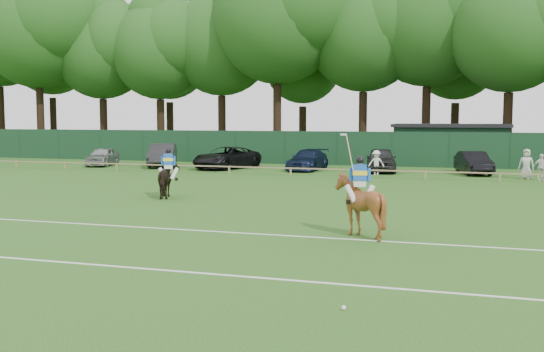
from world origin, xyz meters
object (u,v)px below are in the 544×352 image
at_px(estate_black, 474,163).
at_px(suv_black, 227,158).
at_px(sedan_grey, 162,155).
at_px(polo_ball, 344,308).
at_px(horse_chestnut, 360,205).
at_px(spectator_left, 376,163).
at_px(horse_dark, 169,180).
at_px(sedan_navy, 308,160).
at_px(spectator_right, 526,164).
at_px(utility_shed, 451,144).
at_px(spectator_mid, 541,167).
at_px(hatch_grey, 381,160).
at_px(sedan_silver, 103,156).

bearing_deg(estate_black, suv_black, 167.24).
relative_size(sedan_grey, polo_ball, 55.68).
distance_m(horse_chestnut, spectator_left, 20.59).
xyz_separation_m(sedan_grey, polo_ball, (18.88, -29.65, -0.78)).
bearing_deg(horse_dark, sedan_navy, -120.36).
relative_size(sedan_grey, spectator_right, 2.90).
bearing_deg(estate_black, sedan_navy, 165.96).
xyz_separation_m(spectator_left, utility_shed, (4.11, 9.95, 0.78)).
bearing_deg(horse_chestnut, sedan_grey, -60.93).
xyz_separation_m(horse_dark, utility_shed, (11.24, 23.90, 0.73)).
distance_m(sedan_grey, utility_shed, 21.25).
distance_m(horse_chestnut, spectator_right, 21.31).
bearing_deg(polo_ball, spectator_mid, 77.59).
distance_m(horse_dark, utility_shed, 26.42).
height_order(horse_dark, sedan_grey, sedan_grey).
distance_m(estate_black, spectator_right, 3.67).
relative_size(horse_chestnut, hatch_grey, 0.41).
bearing_deg(sedan_grey, spectator_mid, -27.91).
bearing_deg(spectator_mid, estate_black, 123.27).
relative_size(sedan_silver, estate_black, 0.94).
xyz_separation_m(horse_chestnut, estate_black, (3.32, 22.65, -0.24)).
distance_m(sedan_silver, estate_black, 25.84).
relative_size(suv_black, spectator_left, 3.58).
relative_size(spectator_left, spectator_mid, 1.01).
relative_size(suv_black, spectator_right, 3.12).
relative_size(sedan_silver, spectator_mid, 2.68).
bearing_deg(spectator_mid, sedan_grey, 157.27).
height_order(horse_dark, spectator_left, horse_dark).
relative_size(sedan_grey, suv_black, 0.93).
height_order(horse_dark, spectator_mid, horse_dark).
xyz_separation_m(spectator_mid, polo_ball, (-5.94, -27.00, -0.70)).
bearing_deg(sedan_silver, estate_black, -11.67).
distance_m(hatch_grey, spectator_left, 2.23).
xyz_separation_m(horse_dark, hatch_grey, (7.12, 16.18, -0.02)).
height_order(sedan_grey, spectator_mid, sedan_grey).
distance_m(sedan_silver, sedan_grey, 4.61).
distance_m(hatch_grey, utility_shed, 8.78).
relative_size(sedan_navy, spectator_right, 2.73).
xyz_separation_m(sedan_navy, utility_shed, (8.98, 7.88, 0.85)).
bearing_deg(hatch_grey, horse_chestnut, -92.39).
relative_size(sedan_navy, spectator_left, 3.13).
distance_m(horse_chestnut, spectator_mid, 20.81).
distance_m(sedan_navy, spectator_right, 13.64).
bearing_deg(spectator_right, suv_black, -172.08).
distance_m(horse_dark, hatch_grey, 17.68).
bearing_deg(sedan_silver, horse_dark, -63.27).
height_order(horse_dark, horse_chestnut, horse_chestnut).
bearing_deg(polo_ball, sedan_grey, 122.48).
xyz_separation_m(spectator_left, spectator_right, (8.60, -0.06, 0.11)).
bearing_deg(hatch_grey, spectator_left, -98.16).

